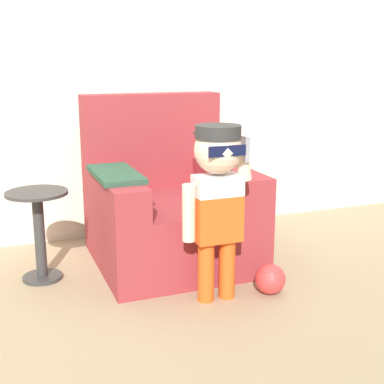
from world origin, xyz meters
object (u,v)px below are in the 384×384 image
(side_table, at_px, (39,227))
(toy_ball, at_px, (270,279))
(person_child, at_px, (217,186))
(armchair, at_px, (167,207))

(side_table, bearing_deg, toy_ball, -29.71)
(person_child, bearing_deg, side_table, 144.17)
(person_child, bearing_deg, armchair, 93.96)
(toy_ball, bearing_deg, side_table, 150.29)
(armchair, height_order, side_table, armchair)
(side_table, relative_size, toy_ball, 3.13)
(person_child, height_order, toy_ball, person_child)
(person_child, relative_size, side_table, 1.77)
(armchair, distance_m, person_child, 0.73)
(armchair, height_order, toy_ball, armchair)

